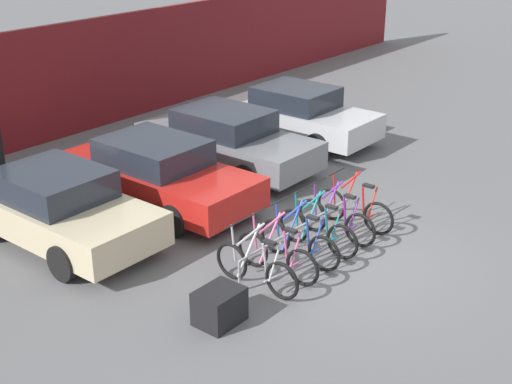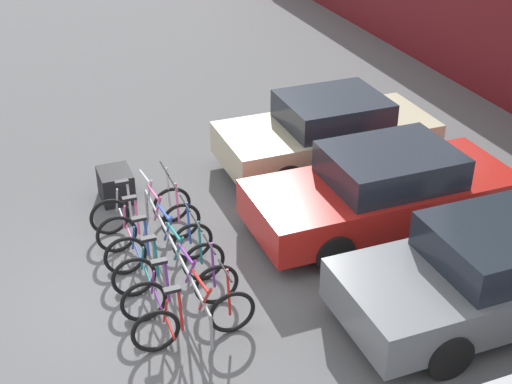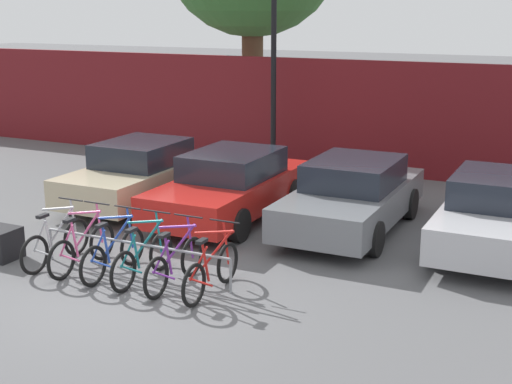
# 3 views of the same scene
# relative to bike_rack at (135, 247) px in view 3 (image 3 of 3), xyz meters

# --- Properties ---
(ground_plane) EXTENTS (120.00, 120.00, 0.00)m
(ground_plane) POSITION_rel_bike_rack_xyz_m (0.31, -0.68, -0.48)
(ground_plane) COLOR #59595B
(hoarding_wall) EXTENTS (36.00, 0.16, 2.95)m
(hoarding_wall) POSITION_rel_bike_rack_xyz_m (0.31, 8.82, 0.99)
(hoarding_wall) COLOR maroon
(hoarding_wall) RESTS_ON ground
(bike_rack) EXTENTS (3.56, 0.04, 0.57)m
(bike_rack) POSITION_rel_bike_rack_xyz_m (0.00, 0.00, 0.00)
(bike_rack) COLOR gray
(bike_rack) RESTS_ON ground
(bicycle_silver) EXTENTS (0.68, 1.71, 1.05)m
(bicycle_silver) POSITION_rel_bike_rack_xyz_m (-1.51, -0.15, -0.11)
(bicycle_silver) COLOR black
(bicycle_silver) RESTS_ON ground
(bicycle_pink) EXTENTS (0.68, 1.71, 1.05)m
(bicycle_pink) POSITION_rel_bike_rack_xyz_m (-0.95, -0.15, -0.11)
(bicycle_pink) COLOR black
(bicycle_pink) RESTS_ON ground
(bicycle_blue) EXTENTS (0.68, 1.71, 1.05)m
(bicycle_blue) POSITION_rel_bike_rack_xyz_m (-0.32, -0.15, -0.11)
(bicycle_blue) COLOR black
(bicycle_blue) RESTS_ON ground
(bicycle_teal) EXTENTS (0.68, 1.71, 1.05)m
(bicycle_teal) POSITION_rel_bike_rack_xyz_m (0.26, -0.15, -0.11)
(bicycle_teal) COLOR black
(bicycle_teal) RESTS_ON ground
(bicycle_purple) EXTENTS (0.68, 1.71, 1.05)m
(bicycle_purple) POSITION_rel_bike_rack_xyz_m (0.85, -0.15, -0.11)
(bicycle_purple) COLOR black
(bicycle_purple) RESTS_ON ground
(bicycle_red) EXTENTS (0.68, 1.71, 1.05)m
(bicycle_red) POSITION_rel_bike_rack_xyz_m (1.51, -0.15, -0.11)
(bicycle_red) COLOR black
(bicycle_red) RESTS_ON ground
(car_beige) EXTENTS (1.91, 4.11, 1.40)m
(car_beige) POSITION_rel_bike_rack_xyz_m (-2.46, 3.75, 0.21)
(car_beige) COLOR #C1B28E
(car_beige) RESTS_ON ground
(car_red) EXTENTS (1.91, 4.44, 1.40)m
(car_red) POSITION_rel_bike_rack_xyz_m (-0.11, 3.60, 0.21)
(car_red) COLOR red
(car_red) RESTS_ON ground
(car_grey) EXTENTS (1.91, 4.41, 1.40)m
(car_grey) POSITION_rel_bike_rack_xyz_m (2.40, 3.90, 0.21)
(car_grey) COLOR slate
(car_grey) RESTS_ON ground
(car_silver) EXTENTS (1.91, 4.15, 1.40)m
(car_silver) POSITION_rel_bike_rack_xyz_m (5.14, 3.84, 0.21)
(car_silver) COLOR #B7B7BC
(car_silver) RESTS_ON ground
(lamp_post) EXTENTS (0.24, 0.44, 6.99)m
(lamp_post) POSITION_rel_bike_rack_xyz_m (-1.07, 7.83, 3.37)
(lamp_post) COLOR black
(lamp_post) RESTS_ON ground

